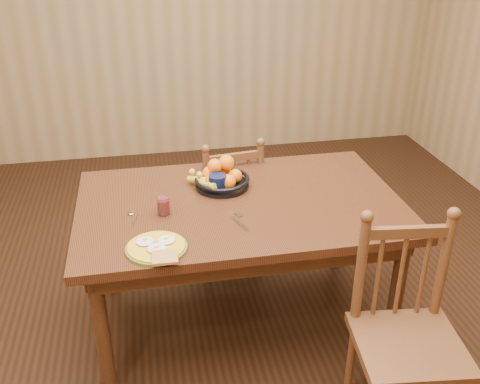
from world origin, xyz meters
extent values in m
cube|color=black|center=(0.00, 0.00, 0.00)|extent=(4.50, 5.00, 0.01)
cube|color=olive|center=(0.00, 2.50, 1.35)|extent=(4.50, 0.01, 2.70)
cube|color=black|center=(0.00, 0.00, 0.73)|extent=(1.60, 1.00, 0.04)
cube|color=#33190E|center=(0.00, 0.42, 0.65)|extent=(1.40, 0.04, 0.10)
cube|color=#33190E|center=(0.00, -0.42, 0.65)|extent=(1.40, 0.04, 0.10)
cube|color=#33190E|center=(0.72, 0.00, 0.65)|extent=(0.04, 0.84, 0.10)
cube|color=#33190E|center=(-0.72, 0.00, 0.65)|extent=(0.04, 0.84, 0.10)
cylinder|color=#33190E|center=(-0.70, -0.40, 0.35)|extent=(0.07, 0.07, 0.70)
cylinder|color=#33190E|center=(0.70, -0.40, 0.35)|extent=(0.07, 0.07, 0.70)
cylinder|color=#33190E|center=(-0.70, 0.40, 0.35)|extent=(0.07, 0.07, 0.70)
cylinder|color=#33190E|center=(0.70, 0.40, 0.35)|extent=(0.07, 0.07, 0.70)
cube|color=#4A2B16|center=(0.02, 0.60, 0.40)|extent=(0.44, 0.42, 0.04)
cylinder|color=#4A2B16|center=(0.17, 0.77, 0.19)|extent=(0.03, 0.03, 0.39)
cylinder|color=#4A2B16|center=(-0.16, 0.73, 0.19)|extent=(0.03, 0.03, 0.39)
cylinder|color=#4A2B16|center=(0.20, 0.47, 0.19)|extent=(0.03, 0.03, 0.39)
cylinder|color=#4A2B16|center=(-0.12, 0.43, 0.19)|extent=(0.03, 0.03, 0.39)
cylinder|color=#4A2B16|center=(0.21, 0.45, 0.64)|extent=(0.04, 0.04, 0.47)
cylinder|color=#4A2B16|center=(-0.12, 0.41, 0.64)|extent=(0.04, 0.04, 0.47)
cylinder|color=#4A2B16|center=(0.05, 0.43, 0.59)|extent=(0.02, 0.02, 0.36)
cube|color=#4A2B16|center=(0.05, 0.43, 0.80)|extent=(0.32, 0.07, 0.04)
cube|color=#4A2B16|center=(0.55, -0.81, 0.44)|extent=(0.48, 0.46, 0.04)
cylinder|color=#4A2B16|center=(0.39, -0.62, 0.21)|extent=(0.04, 0.04, 0.42)
cylinder|color=#4A2B16|center=(0.75, -0.66, 0.21)|extent=(0.04, 0.04, 0.42)
cylinder|color=#4A2B16|center=(0.40, -0.60, 0.70)|extent=(0.04, 0.04, 0.51)
cylinder|color=#4A2B16|center=(0.75, -0.64, 0.70)|extent=(0.04, 0.04, 0.51)
cylinder|color=#4A2B16|center=(0.57, -0.62, 0.65)|extent=(0.02, 0.02, 0.39)
cube|color=#4A2B16|center=(0.57, -0.62, 0.87)|extent=(0.35, 0.07, 0.05)
cylinder|color=#59601E|center=(-0.43, -0.36, 0.76)|extent=(0.26, 0.26, 0.01)
cylinder|color=gold|center=(-0.43, -0.36, 0.76)|extent=(0.24, 0.24, 0.01)
ellipsoid|color=silver|center=(-0.48, -0.33, 0.77)|extent=(0.08, 0.08, 0.01)
cube|color=#F2E08C|center=(-0.48, -0.33, 0.79)|extent=(0.02, 0.02, 0.01)
ellipsoid|color=silver|center=(-0.39, -0.33, 0.77)|extent=(0.08, 0.08, 0.01)
cube|color=#F2E08C|center=(-0.39, -0.33, 0.79)|extent=(0.02, 0.02, 0.01)
ellipsoid|color=silver|center=(-0.43, -0.39, 0.77)|extent=(0.08, 0.08, 0.01)
cube|color=#F2E08C|center=(-0.43, -0.39, 0.79)|extent=(0.02, 0.02, 0.01)
cube|color=brown|center=(-0.40, -0.47, 0.78)|extent=(0.11, 0.10, 0.01)
cube|color=silver|center=(-0.04, -0.22, 0.75)|extent=(0.06, 0.14, 0.00)
cube|color=silver|center=(-0.03, -0.14, 0.75)|extent=(0.04, 0.05, 0.00)
cube|color=silver|center=(-0.52, -0.10, 0.75)|extent=(0.03, 0.12, 0.00)
ellipsoid|color=silver|center=(-0.54, -0.03, 0.76)|extent=(0.03, 0.04, 0.01)
cylinder|color=#091233|center=(-0.10, 0.11, 0.80)|extent=(0.09, 0.09, 0.10)
torus|color=#091233|center=(-0.04, 0.11, 0.80)|extent=(0.07, 0.04, 0.07)
cylinder|color=black|center=(-0.10, 0.11, 0.85)|extent=(0.08, 0.08, 0.00)
cylinder|color=silver|center=(-0.38, -0.06, 0.80)|extent=(0.06, 0.06, 0.09)
cylinder|color=maroon|center=(-0.38, -0.06, 0.79)|extent=(0.05, 0.05, 0.07)
cylinder|color=black|center=(-0.06, 0.17, 0.76)|extent=(0.28, 0.28, 0.02)
torus|color=black|center=(-0.06, 0.17, 0.80)|extent=(0.29, 0.29, 0.02)
cylinder|color=black|center=(-0.06, 0.17, 0.75)|extent=(0.10, 0.10, 0.01)
sphere|color=orange|center=(0.01, 0.17, 0.81)|extent=(0.07, 0.07, 0.07)
sphere|color=orange|center=(-0.04, 0.24, 0.81)|extent=(0.08, 0.08, 0.08)
sphere|color=orange|center=(-0.12, 0.21, 0.81)|extent=(0.08, 0.08, 0.08)
sphere|color=orange|center=(-0.12, 0.13, 0.81)|extent=(0.07, 0.07, 0.07)
sphere|color=orange|center=(-0.04, 0.11, 0.81)|extent=(0.08, 0.08, 0.08)
sphere|color=orange|center=(-0.03, 0.20, 0.87)|extent=(0.08, 0.08, 0.08)
sphere|color=orange|center=(-0.10, 0.18, 0.87)|extent=(0.07, 0.07, 0.07)
cylinder|color=yellow|center=(-0.15, 0.13, 0.80)|extent=(0.10, 0.17, 0.07)
cylinder|color=yellow|center=(-0.17, 0.18, 0.80)|extent=(0.14, 0.15, 0.07)
camera|label=1|loc=(-0.44, -2.31, 2.00)|focal=40.00mm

